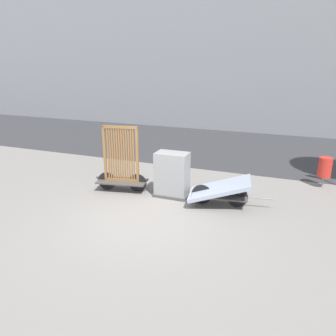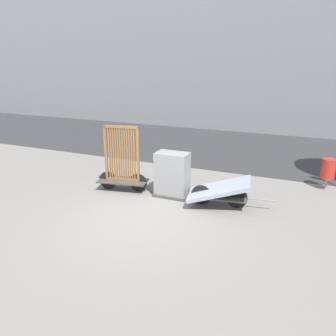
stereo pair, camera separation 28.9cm
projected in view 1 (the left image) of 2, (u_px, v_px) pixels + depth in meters
ground_plane at (145, 220)px, 7.77m from camera, size 60.00×60.00×0.00m
road_strip at (219, 146)px, 14.71m from camera, size 56.00×7.08×0.01m
building_facade at (247, 20)px, 17.85m from camera, size 48.00×4.00×11.57m
bike_cart_with_bedframe at (122, 168)px, 9.39m from camera, size 2.15×0.88×1.91m
bike_cart_with_mattress at (220, 190)px, 8.48m from camera, size 2.25×1.24×0.77m
utility_cabinet at (172, 176)px, 9.05m from camera, size 0.95×0.60×1.25m
trash_bin at (325, 167)px, 9.67m from camera, size 0.38×0.38×0.93m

